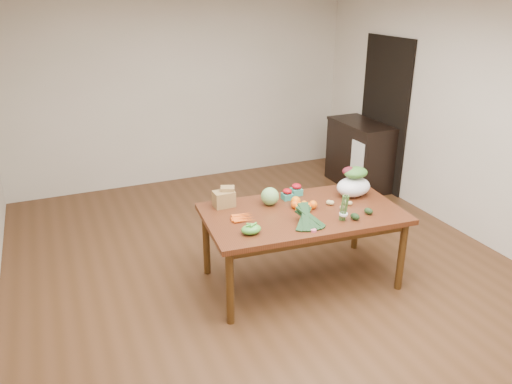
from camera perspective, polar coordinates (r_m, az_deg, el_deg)
name	(u,v)px	position (r m, az deg, el deg)	size (l,w,h in m)	color
floor	(268,274)	(5.12, 1.43, -9.33)	(6.00, 6.00, 0.00)	#53321C
room_walls	(270,146)	(4.56, 1.59, 5.28)	(5.02, 6.02, 2.70)	silver
dining_table	(301,247)	(4.85, 5.20, -6.24)	(1.83, 1.02, 0.75)	#552614
doorway_dark	(384,115)	(7.22, 14.37, 8.53)	(0.02, 1.00, 2.10)	black
cabinet	(359,154)	(7.33, 11.70, 4.23)	(0.52, 1.02, 0.94)	black
dish_towel	(357,158)	(6.90, 11.51, 3.83)	(0.02, 0.28, 0.45)	white
paper_bag	(224,197)	(4.74, -3.69, -0.61)	(0.26, 0.22, 0.18)	#9E7D47
cabbage	(270,196)	(4.77, 1.60, -0.50)	(0.17, 0.17, 0.17)	#86B769
strawberry_basket_a	(287,195)	(4.92, 3.58, -0.36)	(0.10, 0.10, 0.09)	#B60C1A
strawberry_basket_b	(296,190)	(5.03, 4.64, 0.18)	(0.10, 0.10, 0.09)	#B20B20
orange_a	(295,204)	(4.72, 4.47, -1.43)	(0.08, 0.08, 0.08)	#FF650F
orange_b	(296,201)	(4.79, 4.56, -1.01)	(0.09, 0.09, 0.09)	orange
orange_c	(313,205)	(4.73, 6.54, -1.45)	(0.08, 0.08, 0.08)	#FF620F
mandarin_cluster	(304,205)	(4.70, 5.53, -1.50)	(0.18, 0.18, 0.09)	orange
carrots	(242,217)	(4.51, -1.60, -2.93)	(0.22, 0.19, 0.03)	#E55413
snap_pea_bag	(251,229)	(4.23, -0.56, -4.28)	(0.18, 0.13, 0.08)	green
kale_bunch	(309,218)	(4.36, 6.09, -3.02)	(0.32, 0.40, 0.16)	black
asparagus_bundle	(344,208)	(4.49, 10.02, -1.79)	(0.08, 0.08, 0.25)	#4D7E3A
potato_a	(331,203)	(4.84, 8.62, -1.22)	(0.05, 0.05, 0.05)	#D3B87A
potato_b	(342,208)	(4.75, 9.84, -1.76)	(0.05, 0.05, 0.05)	tan
potato_c	(346,202)	(4.88, 10.23, -1.14)	(0.06, 0.05, 0.05)	#CFB777
potato_d	(329,202)	(4.84, 8.32, -1.18)	(0.06, 0.05, 0.05)	tan
potato_e	(350,203)	(4.86, 10.69, -1.27)	(0.05, 0.04, 0.04)	tan
avocado_a	(355,217)	(4.57, 11.25, -2.77)	(0.06, 0.09, 0.06)	black
avocado_b	(368,211)	(4.70, 12.73, -2.15)	(0.06, 0.09, 0.06)	black
salad_bag	(354,183)	(5.05, 11.10, 1.00)	(0.35, 0.27, 0.27)	white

